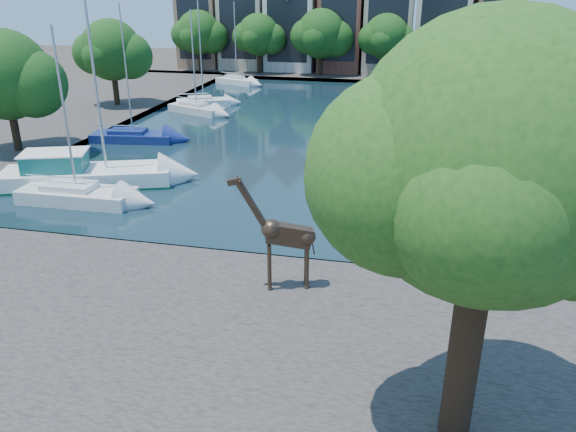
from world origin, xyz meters
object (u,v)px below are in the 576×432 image
plane_tree (497,171)px  motorsailer (81,172)px  giraffe_statue (283,235)px  sailboat_left_a (77,192)px

plane_tree → motorsailer: plane_tree is taller
plane_tree → giraffe_statue: (-6.20, 6.39, -4.96)m
plane_tree → motorsailer: size_ratio=1.01×
plane_tree → motorsailer: 27.47m
plane_tree → sailboat_left_a: (-19.62, 13.77, -7.02)m
plane_tree → giraffe_statue: 10.19m
giraffe_statue → motorsailer: bearing=145.7°
motorsailer → plane_tree: bearing=-38.2°
sailboat_left_a → giraffe_statue: bearing=-28.8°
plane_tree → sailboat_left_a: plane_tree is taller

